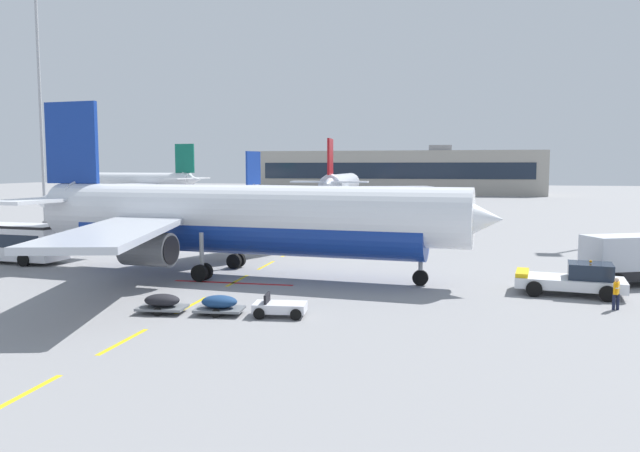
{
  "coord_description": "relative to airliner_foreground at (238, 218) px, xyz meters",
  "views": [
    {
      "loc": [
        31.57,
        -14.56,
        7.45
      ],
      "look_at": [
        21.62,
        31.84,
        2.81
      ],
      "focal_mm": 34.23,
      "sensor_mm": 36.0,
      "label": 1
    }
  ],
  "objects": [
    {
      "name": "catering_truck",
      "position": [
        -15.51,
        15.59,
        -2.3
      ],
      "size": [
        5.98,
        7.11,
        3.14
      ],
      "color": "black",
      "rests_on": "ground"
    },
    {
      "name": "apron_paint_markings",
      "position": [
        0.61,
        13.66,
        -3.95
      ],
      "size": [
        8.0,
        98.23,
        0.01
      ],
      "color": "yellow",
      "rests_on": "ground"
    },
    {
      "name": "airliner_far_center",
      "position": [
        -5.74,
        71.97,
        -0.07
      ],
      "size": [
        33.99,
        34.16,
        11.99
      ],
      "color": "silver",
      "rests_on": "ground"
    },
    {
      "name": "airliner_foreground",
      "position": [
        0.0,
        0.0,
        0.0
      ],
      "size": [
        34.82,
        34.48,
        12.2
      ],
      "color": "white",
      "rests_on": "ground"
    },
    {
      "name": "baggage_train",
      "position": [
        2.91,
        -10.9,
        -3.42
      ],
      "size": [
        8.7,
        2.36,
        1.14
      ],
      "color": "silver",
      "rests_on": "ground"
    },
    {
      "name": "pushback_tug",
      "position": [
        21.33,
        -1.99,
        -3.05
      ],
      "size": [
        6.35,
        3.86,
        2.08
      ],
      "color": "silver",
      "rests_on": "ground"
    },
    {
      "name": "apron_light_mast_near",
      "position": [
        -35.56,
        27.9,
        14.36
      ],
      "size": [
        1.8,
        1.8,
        30.12
      ],
      "color": "slate",
      "rests_on": "ground"
    },
    {
      "name": "ground_crew_worker",
      "position": [
        22.72,
        -5.62,
        -2.98
      ],
      "size": [
        0.42,
        0.6,
        1.7
      ],
      "color": "#191E38",
      "rests_on": "ground"
    },
    {
      "name": "airliner_mid_left",
      "position": [
        -16.04,
        33.64,
        -0.84
      ],
      "size": [
        26.41,
        27.11,
        9.61
      ],
      "color": "silver",
      "rests_on": "ground"
    },
    {
      "name": "ground",
      "position": [
        22.61,
        15.19,
        -3.95
      ],
      "size": [
        400.0,
        400.0,
        0.0
      ],
      "primitive_type": "plane",
      "color": "gray"
    },
    {
      "name": "airliner_far_right",
      "position": [
        -52.86,
        80.19,
        -0.03
      ],
      "size": [
        34.53,
        34.04,
        12.1
      ],
      "color": "white",
      "rests_on": "ground"
    },
    {
      "name": "terminal_satellite",
      "position": [
        -0.07,
        129.0,
        1.85
      ],
      "size": [
        75.71,
        20.18,
        13.17
      ],
      "color": "#9E998E",
      "rests_on": "ground"
    },
    {
      "name": "fuel_service_truck",
      "position": [
        25.58,
        2.06,
        -2.3
      ],
      "size": [
        7.37,
        5.05,
        3.14
      ],
      "color": "black",
      "rests_on": "ground"
    }
  ]
}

